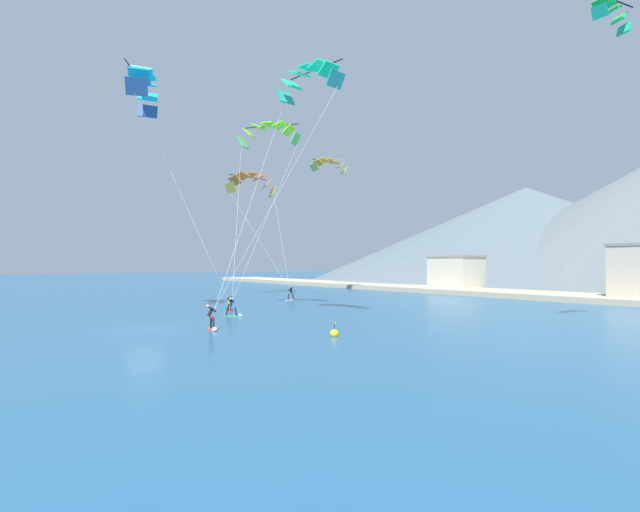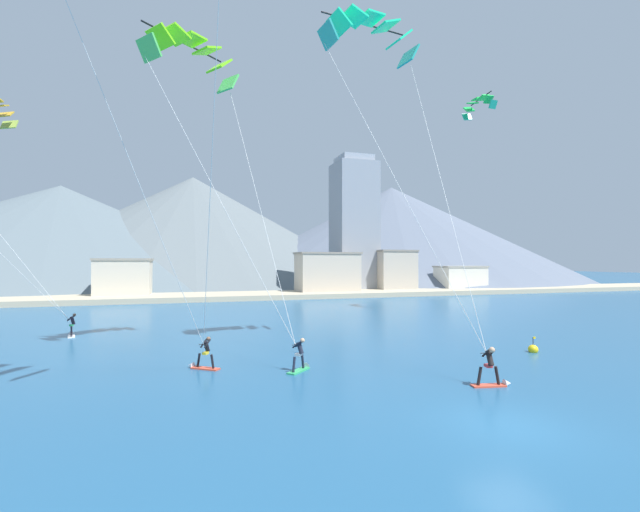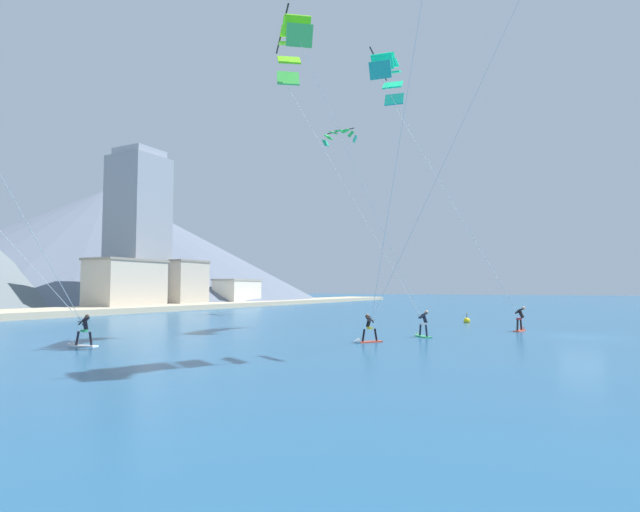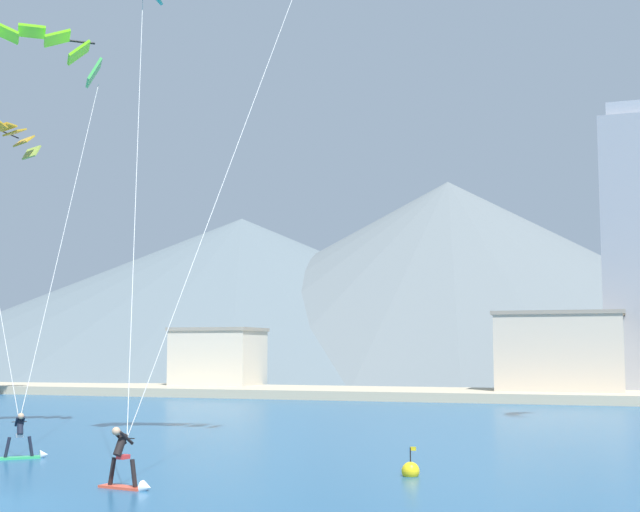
{
  "view_description": "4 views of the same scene",
  "coord_description": "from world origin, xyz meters",
  "px_view_note": "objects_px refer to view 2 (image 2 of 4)",
  "views": [
    {
      "loc": [
        34.12,
        -9.93,
        4.53
      ],
      "look_at": [
        -0.71,
        14.93,
        5.14
      ],
      "focal_mm": 28.0,
      "sensor_mm": 36.0,
      "label": 1
    },
    {
      "loc": [
        -9.88,
        -11.47,
        5.29
      ],
      "look_at": [
        -0.25,
        19.38,
        5.73
      ],
      "focal_mm": 24.0,
      "sensor_mm": 36.0,
      "label": 2
    },
    {
      "loc": [
        -34.91,
        -0.01,
        3.0
      ],
      "look_at": [
        -1.64,
        17.28,
        5.41
      ],
      "focal_mm": 28.0,
      "sensor_mm": 36.0,
      "label": 3
    },
    {
      "loc": [
        15.73,
        -18.66,
        3.91
      ],
      "look_at": [
        3.33,
        18.37,
        7.98
      ],
      "focal_mm": 50.0,
      "sensor_mm": 36.0,
      "label": 4
    }
  ],
  "objects_px": {
    "kitesurfer_near_trail": "(493,373)",
    "race_marker_buoy": "(533,349)",
    "kitesurfer_mid_center": "(202,360)",
    "kitesurfer_near_lead": "(301,360)",
    "parafoil_kite_near_trail": "(370,32)",
    "parafoil_kite_near_lead": "(192,54)",
    "parafoil_kite_distant_high_outer": "(479,104)",
    "kitesurfer_far_left": "(72,329)"
  },
  "relations": [
    {
      "from": "race_marker_buoy",
      "to": "kitesurfer_near_lead",
      "type": "bearing_deg",
      "value": -179.78
    },
    {
      "from": "parafoil_kite_near_trail",
      "to": "parafoil_kite_distant_high_outer",
      "type": "relative_size",
      "value": 4.28
    },
    {
      "from": "kitesurfer_mid_center",
      "to": "parafoil_kite_distant_high_outer",
      "type": "xyz_separation_m",
      "value": [
        27.65,
        14.56,
        20.95
      ]
    },
    {
      "from": "parafoil_kite_near_lead",
      "to": "kitesurfer_mid_center",
      "type": "bearing_deg",
      "value": -83.81
    },
    {
      "from": "kitesurfer_near_lead",
      "to": "race_marker_buoy",
      "type": "bearing_deg",
      "value": 0.22
    },
    {
      "from": "parafoil_kite_near_lead",
      "to": "parafoil_kite_near_trail",
      "type": "xyz_separation_m",
      "value": [
        10.55,
        -2.3,
        1.8
      ]
    },
    {
      "from": "kitesurfer_near_trail",
      "to": "parafoil_kite_near_lead",
      "type": "xyz_separation_m",
      "value": [
        -12.18,
        11.27,
        17.13
      ]
    },
    {
      "from": "kitesurfer_mid_center",
      "to": "parafoil_kite_near_lead",
      "type": "height_order",
      "value": "parafoil_kite_near_lead"
    },
    {
      "from": "parafoil_kite_near_trail",
      "to": "race_marker_buoy",
      "type": "height_order",
      "value": "parafoil_kite_near_trail"
    },
    {
      "from": "kitesurfer_mid_center",
      "to": "kitesurfer_far_left",
      "type": "height_order",
      "value": "kitesurfer_far_left"
    },
    {
      "from": "kitesurfer_near_trail",
      "to": "race_marker_buoy",
      "type": "height_order",
      "value": "kitesurfer_near_trail"
    },
    {
      "from": "kitesurfer_mid_center",
      "to": "kitesurfer_near_trail",
      "type": "bearing_deg",
      "value": -30.34
    },
    {
      "from": "kitesurfer_near_lead",
      "to": "parafoil_kite_distant_high_outer",
      "type": "distance_m",
      "value": 35.18
    },
    {
      "from": "kitesurfer_near_trail",
      "to": "parafoil_kite_near_trail",
      "type": "distance_m",
      "value": 21.01
    },
    {
      "from": "kitesurfer_near_lead",
      "to": "race_marker_buoy",
      "type": "relative_size",
      "value": 1.68
    },
    {
      "from": "kitesurfer_near_trail",
      "to": "parafoil_kite_distant_high_outer",
      "type": "distance_m",
      "value": 33.85
    },
    {
      "from": "kitesurfer_near_trail",
      "to": "race_marker_buoy",
      "type": "bearing_deg",
      "value": 35.99
    },
    {
      "from": "kitesurfer_near_trail",
      "to": "kitesurfer_far_left",
      "type": "distance_m",
      "value": 27.85
    },
    {
      "from": "parafoil_kite_near_lead",
      "to": "race_marker_buoy",
      "type": "bearing_deg",
      "value": -18.03
    },
    {
      "from": "parafoil_kite_near_trail",
      "to": "race_marker_buoy",
      "type": "bearing_deg",
      "value": -24.62
    },
    {
      "from": "parafoil_kite_near_lead",
      "to": "parafoil_kite_near_trail",
      "type": "distance_m",
      "value": 10.95
    },
    {
      "from": "kitesurfer_near_lead",
      "to": "kitesurfer_mid_center",
      "type": "height_order",
      "value": "kitesurfer_near_lead"
    },
    {
      "from": "kitesurfer_near_lead",
      "to": "kitesurfer_near_trail",
      "type": "bearing_deg",
      "value": -35.14
    },
    {
      "from": "kitesurfer_mid_center",
      "to": "parafoil_kite_near_trail",
      "type": "height_order",
      "value": "parafoil_kite_near_trail"
    },
    {
      "from": "parafoil_kite_distant_high_outer",
      "to": "kitesurfer_mid_center",
      "type": "bearing_deg",
      "value": -152.23
    },
    {
      "from": "kitesurfer_far_left",
      "to": "parafoil_kite_near_trail",
      "type": "xyz_separation_m",
      "value": [
        18.6,
        -10.18,
        19.02
      ]
    },
    {
      "from": "parafoil_kite_distant_high_outer",
      "to": "race_marker_buoy",
      "type": "bearing_deg",
      "value": -118.82
    },
    {
      "from": "kitesurfer_near_lead",
      "to": "kitesurfer_far_left",
      "type": "distance_m",
      "value": 19.31
    },
    {
      "from": "parafoil_kite_near_lead",
      "to": "race_marker_buoy",
      "type": "distance_m",
      "value": 26.69
    },
    {
      "from": "parafoil_kite_distant_high_outer",
      "to": "race_marker_buoy",
      "type": "relative_size",
      "value": 4.37
    },
    {
      "from": "kitesurfer_mid_center",
      "to": "race_marker_buoy",
      "type": "relative_size",
      "value": 1.6
    },
    {
      "from": "kitesurfer_mid_center",
      "to": "parafoil_kite_distant_high_outer",
      "type": "distance_m",
      "value": 37.62
    },
    {
      "from": "kitesurfer_near_trail",
      "to": "parafoil_kite_near_lead",
      "type": "relative_size",
      "value": 0.1
    },
    {
      "from": "kitesurfer_mid_center",
      "to": "kitesurfer_near_lead",
      "type": "bearing_deg",
      "value": -21.93
    },
    {
      "from": "kitesurfer_near_trail",
      "to": "kitesurfer_far_left",
      "type": "height_order",
      "value": "kitesurfer_near_trail"
    },
    {
      "from": "race_marker_buoy",
      "to": "kitesurfer_near_trail",
      "type": "bearing_deg",
      "value": -144.01
    },
    {
      "from": "kitesurfer_mid_center",
      "to": "race_marker_buoy",
      "type": "xyz_separation_m",
      "value": [
        18.65,
        -1.8,
        -0.29
      ]
    },
    {
      "from": "parafoil_kite_near_trail",
      "to": "parafoil_kite_near_lead",
      "type": "bearing_deg",
      "value": 167.72
    },
    {
      "from": "kitesurfer_near_lead",
      "to": "kitesurfer_near_trail",
      "type": "relative_size",
      "value": 0.94
    },
    {
      "from": "kitesurfer_far_left",
      "to": "parafoil_kite_distant_high_outer",
      "type": "relative_size",
      "value": 0.4
    },
    {
      "from": "parafoil_kite_near_lead",
      "to": "parafoil_kite_distant_high_outer",
      "type": "relative_size",
      "value": 3.9
    },
    {
      "from": "kitesurfer_near_lead",
      "to": "race_marker_buoy",
      "type": "xyz_separation_m",
      "value": [
        14.04,
        0.05,
        -0.34
      ]
    }
  ]
}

